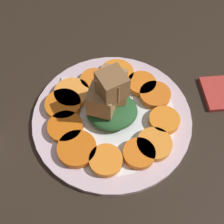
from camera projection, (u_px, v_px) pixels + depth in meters
The scene contains 16 objects.
table_slab at pixel (112, 121), 50.96cm from camera, with size 120.00×120.00×2.00cm, color black.
plate at pixel (112, 117), 49.68cm from camera, with size 27.95×27.95×1.05cm.
carrot_slice_0 at pixel (164, 120), 47.87cm from camera, with size 5.25×5.25×1.29cm, color orange.
carrot_slice_1 at pixel (155, 95), 50.75cm from camera, with size 5.63×5.63×1.29cm, color orange.
carrot_slice_2 at pixel (141, 84), 52.13cm from camera, with size 5.35×5.35×1.29cm, color orange.
carrot_slice_3 at pixel (117, 74), 53.43cm from camera, with size 6.44×6.44×1.29cm, color orange.
carrot_slice_4 at pixel (94, 80), 52.62cm from camera, with size 4.97×4.97×1.29cm, color orange.
carrot_slice_5 at pixel (72, 93), 50.96cm from camera, with size 6.42×6.42×1.29cm, color orange.
carrot_slice_6 at pixel (63, 105), 49.59cm from camera, with size 6.37×6.37×1.29cm, color orange.
carrot_slice_7 at pixel (65, 127), 47.14cm from camera, with size 5.91×5.91×1.29cm, color #D45E12.
carrot_slice_8 at pixel (77, 149), 44.98cm from camera, with size 6.33×6.33×1.29cm, color #D56013.
carrot_slice_9 at pixel (106, 160), 43.91cm from camera, with size 5.31×5.31×1.29cm, color orange.
carrot_slice_10 at pixel (139, 154), 44.54cm from camera, with size 5.20×5.20×1.29cm, color orange.
carrot_slice_11 at pixel (154, 144), 45.44cm from camera, with size 5.76×5.76×1.29cm, color orange.
center_pile at pixel (110, 100), 45.71cm from camera, with size 8.81×7.94×10.62cm.
fork at pixel (112, 86), 52.46cm from camera, with size 18.35×6.16×0.40cm.
Camera 1 is at (2.38, 25.96, 44.82)cm, focal length 45.00 mm.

